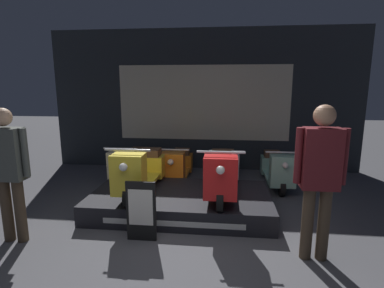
# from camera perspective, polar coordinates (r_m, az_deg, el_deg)

# --- Properties ---
(ground_plane) EXTENTS (30.00, 30.00, 0.00)m
(ground_plane) POSITION_cam_1_polar(r_m,az_deg,el_deg) (3.49, -3.34, -22.93)
(ground_plane) COLOR #4C4C51
(shop_wall_back) EXTENTS (7.11, 0.09, 3.20)m
(shop_wall_back) POSITION_cam_1_polar(r_m,az_deg,el_deg) (6.97, 2.19, 8.24)
(shop_wall_back) COLOR #23282D
(shop_wall_back) RESTS_ON ground_plane
(display_platform) EXTENTS (2.76, 1.47, 0.31)m
(display_platform) POSITION_cam_1_polar(r_m,az_deg,el_deg) (4.78, -2.16, -10.94)
(display_platform) COLOR black
(display_platform) RESTS_ON ground_plane
(scooter_display_left) EXTENTS (0.62, 1.65, 0.81)m
(scooter_display_left) POSITION_cam_1_polar(r_m,az_deg,el_deg) (4.74, -9.68, -5.14)
(scooter_display_left) COLOR black
(scooter_display_left) RESTS_ON display_platform
(scooter_display_right) EXTENTS (0.62, 1.65, 0.81)m
(scooter_display_right) POSITION_cam_1_polar(r_m,az_deg,el_deg) (4.57, 5.53, -5.67)
(scooter_display_right) COLOR black
(scooter_display_right) RESTS_ON display_platform
(scooter_backrow_0) EXTENTS (0.62, 1.65, 0.81)m
(scooter_backrow_0) POSITION_cam_1_polar(r_m,az_deg,el_deg) (6.37, -11.60, -3.86)
(scooter_backrow_0) COLOR black
(scooter_backrow_0) RESTS_ON ground_plane
(scooter_backrow_1) EXTENTS (0.62, 1.65, 0.81)m
(scooter_backrow_1) POSITION_cam_1_polar(r_m,az_deg,el_deg) (6.14, -2.75, -4.20)
(scooter_backrow_1) COLOR black
(scooter_backrow_1) RESTS_ON ground_plane
(scooter_backrow_2) EXTENTS (0.62, 1.65, 0.81)m
(scooter_backrow_2) POSITION_cam_1_polar(r_m,az_deg,el_deg) (6.07, 6.54, -4.45)
(scooter_backrow_2) COLOR black
(scooter_backrow_2) RESTS_ON ground_plane
(scooter_backrow_3) EXTENTS (0.62, 1.65, 0.81)m
(scooter_backrow_3) POSITION_cam_1_polar(r_m,az_deg,el_deg) (6.16, 15.81, -4.58)
(scooter_backrow_3) COLOR black
(scooter_backrow_3) RESTS_ON ground_plane
(person_left_browsing) EXTENTS (0.56, 0.22, 1.69)m
(person_left_browsing) POSITION_cam_1_polar(r_m,az_deg,el_deg) (4.29, -31.63, -3.54)
(person_left_browsing) COLOR #473828
(person_left_browsing) RESTS_ON ground_plane
(person_right_browsing) EXTENTS (0.55, 0.23, 1.76)m
(person_right_browsing) POSITION_cam_1_polar(r_m,az_deg,el_deg) (3.54, 23.17, -4.92)
(person_right_browsing) COLOR #473828
(person_right_browsing) RESTS_ON ground_plane
(price_sign_board) EXTENTS (0.38, 0.04, 0.78)m
(price_sign_board) POSITION_cam_1_polar(r_m,az_deg,el_deg) (3.91, -9.66, -12.47)
(price_sign_board) COLOR black
(price_sign_board) RESTS_ON ground_plane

